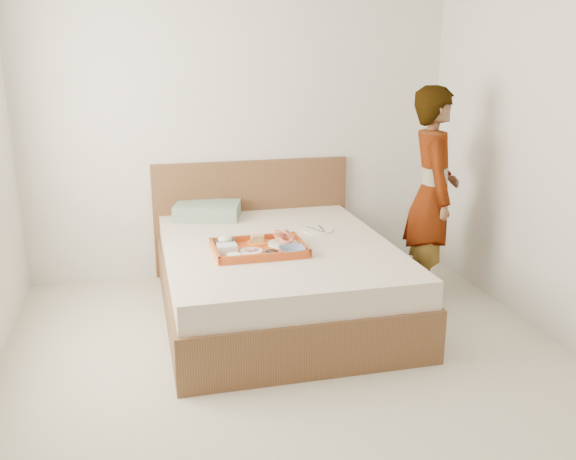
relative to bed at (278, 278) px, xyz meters
The scene contains 17 objects.
ground 1.04m from the bed, 94.55° to the right, with size 3.50×4.00×0.01m, color beige.
wall_back 1.44m from the bed, 94.55° to the left, with size 3.50×0.01×2.60m, color silver.
wall_front 3.17m from the bed, 91.52° to the right, with size 3.50×0.01×2.60m, color silver.
bed is the anchor object (origin of this frame).
headboard 0.99m from the bed, 90.00° to the left, with size 1.65×0.06×0.95m, color brown.
pillow 0.95m from the bed, 116.51° to the left, with size 0.51×0.34×0.12m, color gray.
tray 0.37m from the bed, 136.08° to the right, with size 0.61×0.45×0.06m, color #C9581C.
prawn_plate 0.30m from the bed, 79.42° to the right, with size 0.21×0.21×0.01m, color white.
navy_bowl_big 0.43m from the bed, 84.30° to the right, with size 0.17×0.17×0.04m, color #1A2845.
sauce_dish 0.45m from the bed, 109.69° to the right, with size 0.09×0.09×0.03m, color black.
meat_plate 0.42m from the bed, 137.93° to the right, with size 0.15×0.15×0.01m, color white.
bread_plate 0.32m from the bed, behind, with size 0.15×0.15×0.01m, color orange.
salad_bowl 0.48m from the bed, behind, with size 0.14×0.14×0.04m, color #1A2845.
plastic_tub 0.53m from the bed, 155.06° to the right, with size 0.13×0.11×0.06m, color silver.
cheese_round 0.56m from the bed, 139.11° to the right, with size 0.09×0.09×0.03m, color white.
dinner_plate 0.50m from the bed, 31.71° to the left, with size 0.23×0.23×0.01m, color white.
person 1.32m from the bed, ahead, with size 0.58×0.38×1.60m, color silver.
Camera 1 is at (-0.86, -3.06, 1.84)m, focal length 38.78 mm.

